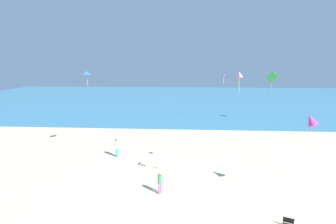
% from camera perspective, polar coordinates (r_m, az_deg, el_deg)
% --- Properties ---
extents(ground_plane, '(120.00, 120.00, 0.00)m').
position_cam_1_polar(ground_plane, '(22.82, 0.32, -10.22)').
color(ground_plane, beige).
extents(ocean_water, '(120.00, 60.00, 0.05)m').
position_cam_1_polar(ocean_water, '(60.60, 2.36, 3.39)').
color(ocean_water, teal).
rests_on(ocean_water, ground_plane).
extents(beach_chair_mid_beach, '(0.71, 0.74, 0.57)m').
position_cam_1_polar(beach_chair_mid_beach, '(14.91, 27.21, -22.97)').
color(beach_chair_mid_beach, black).
rests_on(beach_chair_mid_beach, ground_plane).
extents(beach_chair_far_right, '(0.79, 0.75, 0.55)m').
position_cam_1_polar(beach_chair_far_right, '(20.52, -5.72, -12.02)').
color(beach_chair_far_right, white).
rests_on(beach_chair_far_right, ground_plane).
extents(person_0, '(0.41, 0.41, 1.74)m').
position_cam_1_polar(person_0, '(22.43, -12.40, -8.15)').
color(person_0, '#19ADB2').
rests_on(person_0, ground_plane).
extents(person_2, '(0.41, 0.41, 1.51)m').
position_cam_1_polar(person_2, '(16.11, -1.98, -16.48)').
color(person_2, '#D8599E').
rests_on(person_2, ground_plane).
extents(kite_pink, '(0.62, 0.61, 1.42)m').
position_cam_1_polar(kite_pink, '(16.74, 17.00, 8.66)').
color(kite_pink, pink).
extents(kite_green, '(0.52, 0.43, 1.07)m').
position_cam_1_polar(kite_green, '(13.77, 23.98, 7.71)').
color(kite_green, green).
extents(kite_magenta, '(0.94, 1.04, 1.46)m').
position_cam_1_polar(kite_magenta, '(16.02, 31.45, -1.71)').
color(kite_magenta, '#DB3DA8').
extents(kite_purple, '(0.61, 0.57, 1.41)m').
position_cam_1_polar(kite_purple, '(35.81, 13.41, 8.78)').
color(kite_purple, purple).
extents(kite_blue, '(0.80, 0.97, 1.33)m').
position_cam_1_polar(kite_blue, '(22.77, -19.11, 8.98)').
color(kite_blue, blue).
extents(kite_orange, '(1.35, 1.18, 1.93)m').
position_cam_1_polar(kite_orange, '(36.83, 23.58, 7.73)').
color(kite_orange, orange).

